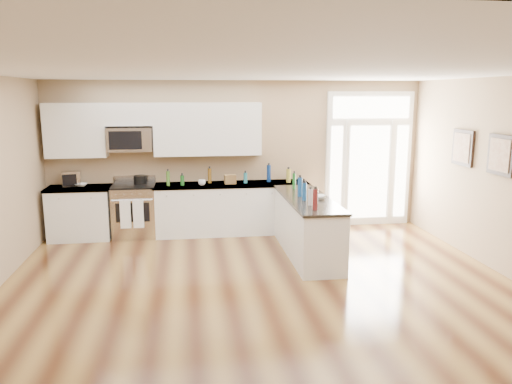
# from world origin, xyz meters

# --- Properties ---
(ground) EXTENTS (8.00, 8.00, 0.00)m
(ground) POSITION_xyz_m (0.00, 0.00, 0.00)
(ground) COLOR #472614
(room_shell) EXTENTS (8.00, 8.00, 8.00)m
(room_shell) POSITION_xyz_m (0.00, 0.00, 1.71)
(room_shell) COLOR tan
(room_shell) RESTS_ON ground
(back_cabinet_left) EXTENTS (1.10, 0.66, 0.94)m
(back_cabinet_left) POSITION_xyz_m (-2.87, 3.69, 0.44)
(back_cabinet_left) COLOR white
(back_cabinet_left) RESTS_ON ground
(back_cabinet_right) EXTENTS (2.85, 0.66, 0.94)m
(back_cabinet_right) POSITION_xyz_m (-0.16, 3.69, 0.44)
(back_cabinet_right) COLOR white
(back_cabinet_right) RESTS_ON ground
(peninsula_cabinet) EXTENTS (0.69, 2.32, 0.94)m
(peninsula_cabinet) POSITION_xyz_m (0.93, 2.24, 0.43)
(peninsula_cabinet) COLOR white
(peninsula_cabinet) RESTS_ON ground
(upper_cabinet_left) EXTENTS (1.04, 0.33, 0.95)m
(upper_cabinet_left) POSITION_xyz_m (-2.88, 3.83, 1.93)
(upper_cabinet_left) COLOR white
(upper_cabinet_left) RESTS_ON room_shell
(upper_cabinet_right) EXTENTS (1.94, 0.33, 0.95)m
(upper_cabinet_right) POSITION_xyz_m (-0.57, 3.83, 1.93)
(upper_cabinet_right) COLOR white
(upper_cabinet_right) RESTS_ON room_shell
(upper_cabinet_short) EXTENTS (0.82, 0.33, 0.40)m
(upper_cabinet_short) POSITION_xyz_m (-1.95, 3.83, 2.20)
(upper_cabinet_short) COLOR white
(upper_cabinet_short) RESTS_ON room_shell
(microwave) EXTENTS (0.78, 0.41, 0.42)m
(microwave) POSITION_xyz_m (-1.95, 3.80, 1.76)
(microwave) COLOR silver
(microwave) RESTS_ON room_shell
(entry_door) EXTENTS (1.70, 0.10, 2.60)m
(entry_door) POSITION_xyz_m (2.55, 3.95, 1.30)
(entry_door) COLOR white
(entry_door) RESTS_ON ground
(wall_art_near) EXTENTS (0.05, 0.58, 0.58)m
(wall_art_near) POSITION_xyz_m (3.47, 2.20, 1.70)
(wall_art_near) COLOR black
(wall_art_near) RESTS_ON room_shell
(wall_art_far) EXTENTS (0.05, 0.58, 0.58)m
(wall_art_far) POSITION_xyz_m (3.47, 1.20, 1.70)
(wall_art_far) COLOR black
(wall_art_far) RESTS_ON room_shell
(kitchen_range) EXTENTS (0.76, 0.68, 1.08)m
(kitchen_range) POSITION_xyz_m (-1.92, 3.69, 0.48)
(kitchen_range) COLOR silver
(kitchen_range) RESTS_ON ground
(stockpot) EXTENTS (0.22, 0.22, 0.17)m
(stockpot) POSITION_xyz_m (-1.81, 3.79, 1.04)
(stockpot) COLOR black
(stockpot) RESTS_ON kitchen_range
(toaster_oven) EXTENTS (0.35, 0.30, 0.26)m
(toaster_oven) POSITION_xyz_m (-3.01, 3.82, 1.07)
(toaster_oven) COLOR silver
(toaster_oven) RESTS_ON back_cabinet_left
(cardboard_box) EXTENTS (0.21, 0.16, 0.17)m
(cardboard_box) POSITION_xyz_m (-0.18, 3.64, 1.02)
(cardboard_box) COLOR brown
(cardboard_box) RESTS_ON back_cabinet_right
(bowl_left) EXTENTS (0.25, 0.25, 0.05)m
(bowl_left) POSITION_xyz_m (-2.83, 3.76, 0.96)
(bowl_left) COLOR white
(bowl_left) RESTS_ON back_cabinet_left
(bowl_peninsula) EXTENTS (0.25, 0.25, 0.06)m
(bowl_peninsula) POSITION_xyz_m (1.08, 2.11, 0.97)
(bowl_peninsula) COLOR white
(bowl_peninsula) RESTS_ON peninsula_cabinet
(cup_counter) EXTENTS (0.13, 0.13, 0.10)m
(cup_counter) POSITION_xyz_m (-0.70, 3.55, 0.99)
(cup_counter) COLOR white
(cup_counter) RESTS_ON back_cabinet_right
(counter_bottles) EXTENTS (2.27, 2.46, 0.31)m
(counter_bottles) POSITION_xyz_m (0.39, 2.90, 1.07)
(counter_bottles) COLOR #19591E
(counter_bottles) RESTS_ON back_cabinet_right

